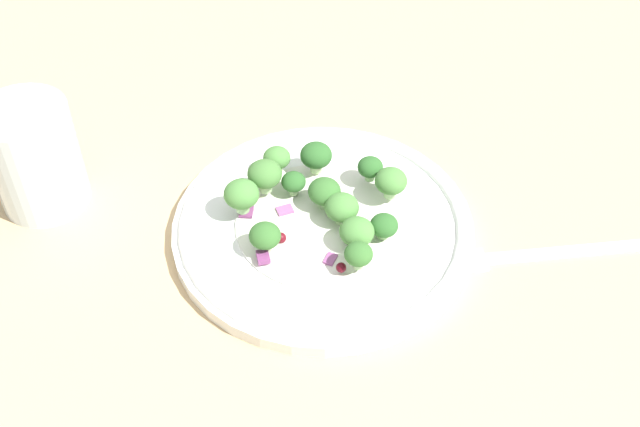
# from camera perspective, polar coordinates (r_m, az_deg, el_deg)

# --- Properties ---
(ground_plane) EXTENTS (1.80, 1.80, 0.02)m
(ground_plane) POSITION_cam_1_polar(r_m,az_deg,el_deg) (0.71, 0.79, -2.36)
(ground_plane) COLOR tan
(plate) EXTENTS (0.25, 0.25, 0.02)m
(plate) POSITION_cam_1_polar(r_m,az_deg,el_deg) (0.70, -0.00, -1.06)
(plate) COLOR white
(plate) RESTS_ON ground_plane
(dressing_pool) EXTENTS (0.15, 0.15, 0.00)m
(dressing_pool) POSITION_cam_1_polar(r_m,az_deg,el_deg) (0.69, -0.00, -0.81)
(dressing_pool) COLOR white
(dressing_pool) RESTS_ON plate
(broccoli_floret_0) EXTENTS (0.02, 0.02, 0.02)m
(broccoli_floret_0) POSITION_cam_1_polar(r_m,az_deg,el_deg) (0.71, -1.83, 2.16)
(broccoli_floret_0) COLOR #9EC684
(broccoli_floret_0) RESTS_ON plate
(broccoli_floret_1) EXTENTS (0.03, 0.03, 0.03)m
(broccoli_floret_1) POSITION_cam_1_polar(r_m,az_deg,el_deg) (0.67, 2.79, -1.12)
(broccoli_floret_1) COLOR #9EC684
(broccoli_floret_1) RESTS_ON plate
(broccoli_floret_2) EXTENTS (0.03, 0.03, 0.03)m
(broccoli_floret_2) POSITION_cam_1_polar(r_m,az_deg,el_deg) (0.72, -0.27, 3.99)
(broccoli_floret_2) COLOR #ADD18E
(broccoli_floret_2) RESTS_ON plate
(broccoli_floret_3) EXTENTS (0.02, 0.02, 0.02)m
(broccoli_floret_3) POSITION_cam_1_polar(r_m,az_deg,el_deg) (0.71, 3.48, 3.17)
(broccoli_floret_3) COLOR #8EB77A
(broccoli_floret_3) RESTS_ON plate
(broccoli_floret_4) EXTENTS (0.03, 0.03, 0.03)m
(broccoli_floret_4) POSITION_cam_1_polar(r_m,az_deg,el_deg) (0.70, -3.82, 2.69)
(broccoli_floret_4) COLOR #9EC684
(broccoli_floret_4) RESTS_ON plate
(broccoli_floret_5) EXTENTS (0.03, 0.03, 0.03)m
(broccoli_floret_5) POSITION_cam_1_polar(r_m,az_deg,el_deg) (0.70, 0.30, 1.49)
(broccoli_floret_5) COLOR #9EC684
(broccoli_floret_5) RESTS_ON plate
(broccoli_floret_6) EXTENTS (0.03, 0.03, 0.03)m
(broccoli_floret_6) POSITION_cam_1_polar(r_m,az_deg,el_deg) (0.70, 4.90, 2.20)
(broccoli_floret_6) COLOR #9EC684
(broccoli_floret_6) RESTS_ON plate
(broccoli_floret_7) EXTENTS (0.03, 0.03, 0.03)m
(broccoli_floret_7) POSITION_cam_1_polar(r_m,az_deg,el_deg) (0.66, -3.81, -1.57)
(broccoli_floret_7) COLOR #9EC684
(broccoli_floret_7) RESTS_ON plate
(broccoli_floret_8) EXTENTS (0.02, 0.02, 0.02)m
(broccoli_floret_8) POSITION_cam_1_polar(r_m,az_deg,el_deg) (0.72, -2.99, 3.82)
(broccoli_floret_8) COLOR #9EC684
(broccoli_floret_8) RESTS_ON plate
(broccoli_floret_9) EXTENTS (0.03, 0.03, 0.03)m
(broccoli_floret_9) POSITION_cam_1_polar(r_m,az_deg,el_deg) (0.69, -5.42, 1.29)
(broccoli_floret_9) COLOR #8EB77A
(broccoli_floret_9) RESTS_ON plate
(broccoli_floret_10) EXTENTS (0.03, 0.03, 0.03)m
(broccoli_floret_10) POSITION_cam_1_polar(r_m,az_deg,el_deg) (0.68, 1.78, 0.20)
(broccoli_floret_10) COLOR #ADD18E
(broccoli_floret_10) RESTS_ON plate
(broccoli_floret_11) EXTENTS (0.02, 0.02, 0.02)m
(broccoli_floret_11) POSITION_cam_1_polar(r_m,az_deg,el_deg) (0.64, 2.66, -2.84)
(broccoli_floret_11) COLOR #9EC684
(broccoli_floret_11) RESTS_ON plate
(broccoli_floret_12) EXTENTS (0.02, 0.02, 0.02)m
(broccoli_floret_12) POSITION_cam_1_polar(r_m,az_deg,el_deg) (0.67, 4.42, -0.86)
(broccoli_floret_12) COLOR #9EC684
(broccoli_floret_12) RESTS_ON plate
(cranberry_0) EXTENTS (0.01, 0.01, 0.01)m
(cranberry_0) POSITION_cam_1_polar(r_m,az_deg,el_deg) (0.65, 1.46, -3.74)
(cranberry_0) COLOR #4C0A14
(cranberry_0) RESTS_ON plate
(cranberry_1) EXTENTS (0.01, 0.01, 0.01)m
(cranberry_1) POSITION_cam_1_polar(r_m,az_deg,el_deg) (0.71, 0.18, 1.66)
(cranberry_1) COLOR #4C0A14
(cranberry_1) RESTS_ON plate
(cranberry_2) EXTENTS (0.01, 0.01, 0.01)m
(cranberry_2) POSITION_cam_1_polar(r_m,az_deg,el_deg) (0.68, -2.72, -1.69)
(cranberry_2) COLOR maroon
(cranberry_2) RESTS_ON plate
(cranberry_3) EXTENTS (0.01, 0.01, 0.01)m
(cranberry_3) POSITION_cam_1_polar(r_m,az_deg,el_deg) (0.71, -4.66, 1.23)
(cranberry_3) COLOR maroon
(cranberry_3) RESTS_ON plate
(onion_bit_0) EXTENTS (0.02, 0.01, 0.00)m
(onion_bit_0) POSITION_cam_1_polar(r_m,az_deg,el_deg) (0.66, -3.93, -3.00)
(onion_bit_0) COLOR #843D75
(onion_bit_0) RESTS_ON plate
(onion_bit_1) EXTENTS (0.02, 0.02, 0.00)m
(onion_bit_1) POSITION_cam_1_polar(r_m,az_deg,el_deg) (0.70, -5.09, 0.14)
(onion_bit_1) COLOR #843D75
(onion_bit_1) RESTS_ON plate
(onion_bit_2) EXTENTS (0.02, 0.02, 0.00)m
(onion_bit_2) POSITION_cam_1_polar(r_m,az_deg,el_deg) (0.70, -2.43, 0.19)
(onion_bit_2) COLOR #A35B93
(onion_bit_2) RESTS_ON plate
(onion_bit_3) EXTENTS (0.01, 0.01, 0.00)m
(onion_bit_3) POSITION_cam_1_polar(r_m,az_deg,el_deg) (0.67, 0.71, -3.20)
(onion_bit_3) COLOR #934C84
(onion_bit_3) RESTS_ON plate
(fork) EXTENTS (0.13, 0.16, 0.01)m
(fork) POSITION_cam_1_polar(r_m,az_deg,el_deg) (0.71, 14.82, -2.70)
(fork) COLOR silver
(fork) RESTS_ON ground_plane
(water_glass) EXTENTS (0.08, 0.08, 0.10)m
(water_glass) POSITION_cam_1_polar(r_m,az_deg,el_deg) (0.74, -19.05, 3.70)
(water_glass) COLOR silver
(water_glass) RESTS_ON ground_plane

